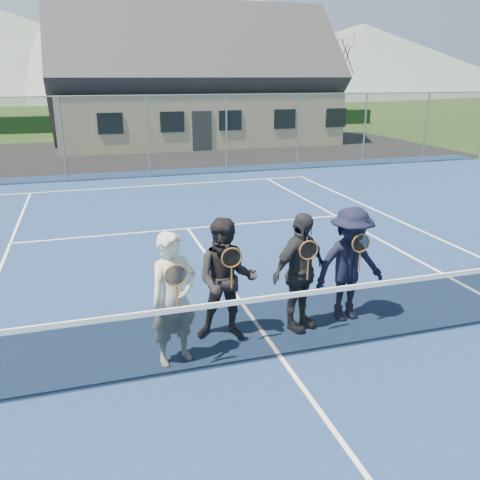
{
  "coord_description": "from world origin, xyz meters",
  "views": [
    {
      "loc": [
        -2.3,
        -5.64,
        3.67
      ],
      "look_at": [
        -0.12,
        1.5,
        1.25
      ],
      "focal_mm": 38.0,
      "sensor_mm": 36.0,
      "label": 1
    }
  ],
  "objects": [
    {
      "name": "ground",
      "position": [
        0.0,
        20.0,
        0.0
      ],
      "size": [
        220.0,
        220.0,
        0.0
      ],
      "primitive_type": "plane",
      "color": "#264117",
      "rests_on": "ground"
    },
    {
      "name": "court_surface",
      "position": [
        0.0,
        0.0,
        0.01
      ],
      "size": [
        30.0,
        30.0,
        0.02
      ],
      "primitive_type": "cube",
      "color": "navy",
      "rests_on": "ground"
    },
    {
      "name": "tarmac_carpark",
      "position": [
        -4.0,
        20.0,
        0.01
      ],
      "size": [
        40.0,
        12.0,
        0.01
      ],
      "primitive_type": "cube",
      "color": "black",
      "rests_on": "ground"
    },
    {
      "name": "hedge_row",
      "position": [
        0.0,
        32.0,
        0.55
      ],
      "size": [
        40.0,
        1.2,
        1.1
      ],
      "primitive_type": "cube",
      "color": "black",
      "rests_on": "ground"
    },
    {
      "name": "hill_centre",
      "position": [
        20.0,
        95.0,
        11.0
      ],
      "size": [
        120.0,
        120.0,
        22.0
      ],
      "primitive_type": "cone",
      "color": "slate",
      "rests_on": "ground"
    },
    {
      "name": "hill_east",
      "position": [
        55.0,
        95.0,
        7.0
      ],
      "size": [
        90.0,
        90.0,
        14.0
      ],
      "primitive_type": "cone",
      "color": "#53645B",
      "rests_on": "ground"
    },
    {
      "name": "court_markings",
      "position": [
        0.0,
        0.0,
        0.02
      ],
      "size": [
        11.03,
        23.83,
        0.01
      ],
      "color": "white",
      "rests_on": "court_surface"
    },
    {
      "name": "tennis_net",
      "position": [
        0.0,
        0.0,
        0.54
      ],
      "size": [
        11.68,
        0.08,
        1.1
      ],
      "color": "slate",
      "rests_on": "ground"
    },
    {
      "name": "perimeter_fence",
      "position": [
        0.0,
        13.5,
        1.52
      ],
      "size": [
        30.07,
        0.07,
        3.02
      ],
      "color": "slate",
      "rests_on": "ground"
    },
    {
      "name": "clubhouse",
      "position": [
        4.0,
        24.0,
        3.99
      ],
      "size": [
        15.6,
        8.2,
        7.7
      ],
      "color": "beige",
      "rests_on": "ground"
    },
    {
      "name": "tree_c",
      "position": [
        2.0,
        33.0,
        5.79
      ],
      "size": [
        3.2,
        3.2,
        7.77
      ],
      "color": "#3B2915",
      "rests_on": "ground"
    },
    {
      "name": "tree_d",
      "position": [
        12.0,
        33.0,
        5.79
      ],
      "size": [
        3.2,
        3.2,
        7.77
      ],
      "color": "#362113",
      "rests_on": "ground"
    },
    {
      "name": "tree_e",
      "position": [
        18.0,
        33.0,
        5.79
      ],
      "size": [
        3.2,
        3.2,
        7.77
      ],
      "color": "#352413",
      "rests_on": "ground"
    },
    {
      "name": "player_a",
      "position": [
        -1.37,
        0.36,
        0.92
      ],
      "size": [
        0.76,
        0.62,
        1.8
      ],
      "color": "beige",
      "rests_on": "court_surface"
    },
    {
      "name": "player_b",
      "position": [
        -0.55,
        0.77,
        0.92
      ],
      "size": [
        1.05,
        0.92,
        1.8
      ],
      "color": "black",
      "rests_on": "court_surface"
    },
    {
      "name": "player_c",
      "position": [
        0.57,
        0.75,
        0.92
      ],
      "size": [
        1.14,
        0.83,
        1.8
      ],
      "color": "#242529",
      "rests_on": "court_surface"
    },
    {
      "name": "player_d",
      "position": [
        1.42,
        0.81,
        0.92
      ],
      "size": [
        1.21,
        0.75,
        1.8
      ],
      "color": "black",
      "rests_on": "court_surface"
    }
  ]
}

